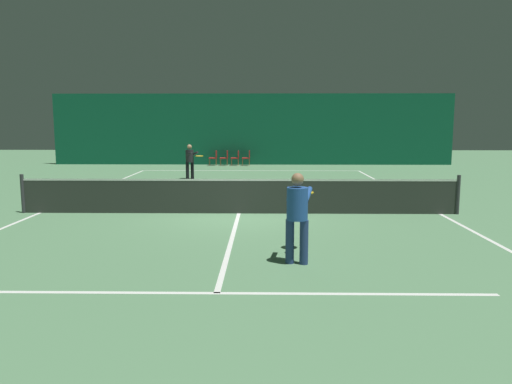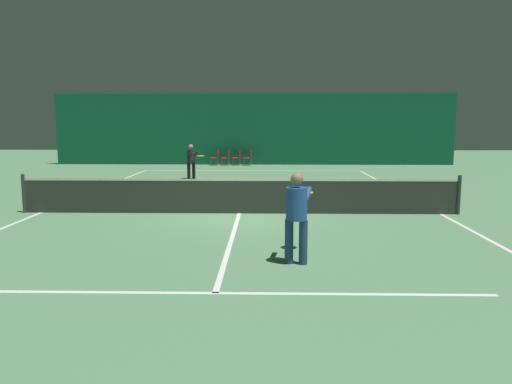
{
  "view_description": "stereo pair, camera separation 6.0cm",
  "coord_description": "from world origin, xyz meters",
  "px_view_note": "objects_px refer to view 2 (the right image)",
  "views": [
    {
      "loc": [
        0.7,
        -13.44,
        2.52
      ],
      "look_at": [
        0.51,
        -2.33,
        0.93
      ],
      "focal_mm": 35.0,
      "sensor_mm": 36.0,
      "label": 1
    },
    {
      "loc": [
        0.76,
        -13.44,
        2.52
      ],
      "look_at": [
        0.51,
        -2.33,
        0.93
      ],
      "focal_mm": 35.0,
      "sensor_mm": 36.0,
      "label": 2
    }
  ],
  "objects_px": {
    "player_far": "(192,159)",
    "courtside_chair_3": "(249,157)",
    "courtside_chair_2": "(238,157)",
    "courtside_chair_1": "(227,157)",
    "tennis_net": "(239,195)",
    "courtside_chair_0": "(216,157)",
    "player_near": "(297,211)"
  },
  "relations": [
    {
      "from": "player_near",
      "to": "courtside_chair_0",
      "type": "distance_m",
      "value": 20.05
    },
    {
      "from": "courtside_chair_1",
      "to": "courtside_chair_2",
      "type": "relative_size",
      "value": 1.0
    },
    {
      "from": "courtside_chair_2",
      "to": "player_far",
      "type": "bearing_deg",
      "value": -13.32
    },
    {
      "from": "courtside_chair_0",
      "to": "courtside_chair_2",
      "type": "relative_size",
      "value": 1.0
    },
    {
      "from": "courtside_chair_1",
      "to": "player_far",
      "type": "bearing_deg",
      "value": -8.22
    },
    {
      "from": "player_far",
      "to": "courtside_chair_2",
      "type": "bearing_deg",
      "value": 132.78
    },
    {
      "from": "tennis_net",
      "to": "courtside_chair_3",
      "type": "distance_m",
      "value": 14.96
    },
    {
      "from": "courtside_chair_3",
      "to": "tennis_net",
      "type": "bearing_deg",
      "value": 1.06
    },
    {
      "from": "courtside_chair_1",
      "to": "courtside_chair_3",
      "type": "distance_m",
      "value": 1.26
    },
    {
      "from": "tennis_net",
      "to": "player_far",
      "type": "relative_size",
      "value": 7.96
    },
    {
      "from": "player_far",
      "to": "courtside_chair_3",
      "type": "xyz_separation_m",
      "value": [
        2.25,
        6.84,
        -0.39
      ]
    },
    {
      "from": "courtside_chair_2",
      "to": "courtside_chair_3",
      "type": "relative_size",
      "value": 1.0
    },
    {
      "from": "player_far",
      "to": "courtside_chair_1",
      "type": "distance_m",
      "value": 6.92
    },
    {
      "from": "player_near",
      "to": "courtside_chair_1",
      "type": "relative_size",
      "value": 1.93
    },
    {
      "from": "tennis_net",
      "to": "courtside_chair_0",
      "type": "bearing_deg",
      "value": 98.25
    },
    {
      "from": "tennis_net",
      "to": "courtside_chair_0",
      "type": "relative_size",
      "value": 14.29
    },
    {
      "from": "courtside_chair_0",
      "to": "courtside_chair_2",
      "type": "bearing_deg",
      "value": 90.0
    },
    {
      "from": "courtside_chair_2",
      "to": "courtside_chair_0",
      "type": "bearing_deg",
      "value": -90.0
    },
    {
      "from": "tennis_net",
      "to": "courtside_chair_3",
      "type": "xyz_separation_m",
      "value": [
        -0.28,
        14.95,
        -0.03
      ]
    },
    {
      "from": "player_far",
      "to": "courtside_chair_1",
      "type": "height_order",
      "value": "player_far"
    },
    {
      "from": "courtside_chair_2",
      "to": "courtside_chair_3",
      "type": "distance_m",
      "value": 0.63
    },
    {
      "from": "tennis_net",
      "to": "courtside_chair_0",
      "type": "xyz_separation_m",
      "value": [
        -2.17,
        14.95,
        -0.03
      ]
    },
    {
      "from": "player_near",
      "to": "courtside_chair_0",
      "type": "xyz_separation_m",
      "value": [
        -3.45,
        19.74,
        -0.46
      ]
    },
    {
      "from": "courtside_chair_1",
      "to": "courtside_chair_3",
      "type": "bearing_deg",
      "value": 90.0
    },
    {
      "from": "courtside_chair_0",
      "to": "player_near",
      "type": "bearing_deg",
      "value": 9.92
    },
    {
      "from": "courtside_chair_0",
      "to": "courtside_chair_3",
      "type": "bearing_deg",
      "value": 90.0
    },
    {
      "from": "tennis_net",
      "to": "player_far",
      "type": "height_order",
      "value": "player_far"
    },
    {
      "from": "player_far",
      "to": "courtside_chair_0",
      "type": "bearing_deg",
      "value": 143.11
    },
    {
      "from": "player_near",
      "to": "courtside_chair_2",
      "type": "distance_m",
      "value": 19.87
    },
    {
      "from": "courtside_chair_1",
      "to": "courtside_chair_2",
      "type": "xyz_separation_m",
      "value": [
        0.63,
        0.0,
        0.0
      ]
    },
    {
      "from": "player_near",
      "to": "courtside_chair_3",
      "type": "bearing_deg",
      "value": 17.21
    },
    {
      "from": "tennis_net",
      "to": "courtside_chair_2",
      "type": "relative_size",
      "value": 14.29
    }
  ]
}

